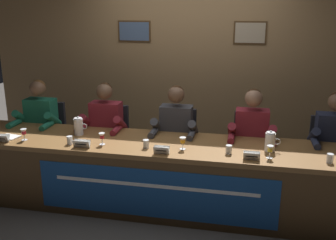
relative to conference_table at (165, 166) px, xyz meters
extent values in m
plane|color=#4C4742|center=(0.00, 0.12, -0.51)|extent=(12.00, 12.00, 0.00)
cube|color=#937047|center=(0.00, 1.66, 0.79)|extent=(5.74, 0.12, 2.60)
cube|color=#4C3319|center=(-0.77, 1.60, 1.25)|extent=(0.45, 0.02, 0.28)
cube|color=slate|center=(-0.77, 1.58, 1.25)|extent=(0.41, 0.01, 0.24)
cube|color=#4C3319|center=(0.77, 1.60, 1.25)|extent=(0.42, 0.02, 0.29)
cube|color=tan|center=(0.77, 1.58, 1.25)|extent=(0.38, 0.01, 0.25)
cube|color=brown|center=(0.00, 0.12, 0.19)|extent=(4.54, 0.81, 0.05)
cube|color=#4C341B|center=(0.00, -0.26, -0.17)|extent=(4.48, 0.04, 0.67)
cube|color=#19478C|center=(-0.06, -0.29, -0.17)|extent=(2.37, 0.01, 0.50)
cube|color=white|center=(-0.06, -0.29, -0.09)|extent=(2.01, 0.00, 0.04)
cylinder|color=black|center=(-1.69, 0.62, -0.50)|extent=(0.44, 0.44, 0.02)
cylinder|color=black|center=(-1.69, 0.62, -0.28)|extent=(0.05, 0.05, 0.42)
cube|color=#232328|center=(-1.69, 0.62, -0.05)|extent=(0.44, 0.44, 0.03)
cube|color=#232328|center=(-1.69, 0.82, 0.18)|extent=(0.40, 0.05, 0.44)
cylinder|color=black|center=(-1.79, 0.27, -0.27)|extent=(0.10, 0.10, 0.47)
cylinder|color=black|center=(-1.59, 0.27, -0.27)|extent=(0.10, 0.10, 0.47)
cylinder|color=black|center=(-1.79, 0.42, 0.01)|extent=(0.13, 0.34, 0.13)
cylinder|color=black|center=(-1.59, 0.42, 0.01)|extent=(0.13, 0.34, 0.13)
cube|color=#196047|center=(-1.69, 0.59, 0.25)|extent=(0.36, 0.20, 0.48)
sphere|color=brown|center=(-1.69, 0.57, 0.63)|extent=(0.19, 0.19, 0.19)
sphere|color=#593819|center=(-1.69, 0.59, 0.64)|extent=(0.17, 0.17, 0.17)
cylinder|color=#196047|center=(-1.90, 0.49, 0.27)|extent=(0.09, 0.30, 0.25)
cylinder|color=#196047|center=(-1.48, 0.49, 0.27)|extent=(0.09, 0.30, 0.25)
cylinder|color=#196047|center=(-1.90, 0.33, 0.24)|extent=(0.07, 0.24, 0.07)
cylinder|color=#196047|center=(-1.48, 0.33, 0.24)|extent=(0.07, 0.24, 0.07)
cube|color=white|center=(-1.73, -0.17, 0.25)|extent=(0.20, 0.03, 0.08)
cylinder|color=white|center=(-1.51, -0.10, 0.21)|extent=(0.06, 0.06, 0.00)
cylinder|color=white|center=(-1.51, -0.10, 0.24)|extent=(0.01, 0.01, 0.05)
cone|color=white|center=(-1.51, -0.10, 0.30)|extent=(0.06, 0.06, 0.06)
cylinder|color=#B21E2D|center=(-1.51, -0.10, 0.30)|extent=(0.04, 0.04, 0.04)
cylinder|color=black|center=(-0.85, 0.62, -0.50)|extent=(0.44, 0.44, 0.02)
cylinder|color=black|center=(-0.85, 0.62, -0.28)|extent=(0.05, 0.05, 0.42)
cube|color=#232328|center=(-0.85, 0.62, -0.05)|extent=(0.44, 0.44, 0.03)
cube|color=#232328|center=(-0.85, 0.82, 0.18)|extent=(0.40, 0.05, 0.44)
cylinder|color=black|center=(-0.95, 0.27, -0.27)|extent=(0.10, 0.10, 0.47)
cylinder|color=black|center=(-0.75, 0.27, -0.27)|extent=(0.10, 0.10, 0.47)
cylinder|color=black|center=(-0.95, 0.42, 0.01)|extent=(0.13, 0.34, 0.13)
cylinder|color=black|center=(-0.75, 0.42, 0.01)|extent=(0.13, 0.34, 0.13)
cube|color=maroon|center=(-0.85, 0.59, 0.25)|extent=(0.36, 0.20, 0.48)
sphere|color=brown|center=(-0.85, 0.57, 0.63)|extent=(0.19, 0.19, 0.19)
sphere|color=#331E0F|center=(-0.85, 0.59, 0.64)|extent=(0.17, 0.17, 0.17)
cylinder|color=maroon|center=(-1.06, 0.49, 0.27)|extent=(0.09, 0.30, 0.25)
cylinder|color=maroon|center=(-0.64, 0.49, 0.27)|extent=(0.09, 0.30, 0.25)
cylinder|color=maroon|center=(-1.06, 0.33, 0.24)|extent=(0.07, 0.24, 0.07)
cylinder|color=maroon|center=(-0.64, 0.33, 0.24)|extent=(0.07, 0.24, 0.07)
cube|color=white|center=(-0.82, -0.20, 0.25)|extent=(0.17, 0.03, 0.08)
cube|color=white|center=(-0.82, -0.16, 0.25)|extent=(0.17, 0.03, 0.08)
cube|color=black|center=(-0.82, -0.20, 0.25)|extent=(0.12, 0.01, 0.01)
cylinder|color=white|center=(-0.65, -0.06, 0.21)|extent=(0.06, 0.06, 0.00)
cylinder|color=white|center=(-0.65, -0.06, 0.24)|extent=(0.01, 0.01, 0.05)
cone|color=white|center=(-0.65, -0.06, 0.30)|extent=(0.06, 0.06, 0.06)
cylinder|color=#B21E2D|center=(-0.65, -0.06, 0.30)|extent=(0.04, 0.04, 0.04)
cylinder|color=silver|center=(-0.98, -0.11, 0.25)|extent=(0.06, 0.06, 0.08)
cylinder|color=silver|center=(-0.98, -0.11, 0.24)|extent=(0.05, 0.05, 0.05)
cylinder|color=black|center=(0.00, 0.62, -0.50)|extent=(0.44, 0.44, 0.02)
cylinder|color=black|center=(0.00, 0.62, -0.28)|extent=(0.05, 0.05, 0.42)
cube|color=#232328|center=(0.00, 0.62, -0.05)|extent=(0.44, 0.44, 0.03)
cube|color=#232328|center=(0.00, 0.82, 0.18)|extent=(0.40, 0.05, 0.44)
cylinder|color=black|center=(-0.10, 0.27, -0.27)|extent=(0.10, 0.10, 0.47)
cylinder|color=black|center=(0.10, 0.27, -0.27)|extent=(0.10, 0.10, 0.47)
cylinder|color=black|center=(-0.10, 0.42, 0.01)|extent=(0.13, 0.34, 0.13)
cylinder|color=black|center=(0.10, 0.42, 0.01)|extent=(0.13, 0.34, 0.13)
cube|color=#38383D|center=(0.00, 0.59, 0.25)|extent=(0.36, 0.20, 0.48)
sphere|color=brown|center=(0.00, 0.57, 0.63)|extent=(0.19, 0.19, 0.19)
sphere|color=#331E0F|center=(0.00, 0.59, 0.64)|extent=(0.17, 0.17, 0.17)
cylinder|color=#38383D|center=(-0.21, 0.49, 0.27)|extent=(0.09, 0.30, 0.25)
cylinder|color=#38383D|center=(0.21, 0.49, 0.27)|extent=(0.09, 0.30, 0.25)
cylinder|color=#38383D|center=(-0.21, 0.33, 0.24)|extent=(0.07, 0.24, 0.07)
cylinder|color=#38383D|center=(0.21, 0.33, 0.24)|extent=(0.07, 0.24, 0.07)
cube|color=white|center=(0.00, -0.21, 0.25)|extent=(0.15, 0.03, 0.08)
cube|color=white|center=(0.00, -0.18, 0.25)|extent=(0.15, 0.03, 0.08)
cube|color=black|center=(0.00, -0.21, 0.25)|extent=(0.11, 0.01, 0.01)
cylinder|color=white|center=(0.18, -0.03, 0.21)|extent=(0.06, 0.06, 0.00)
cylinder|color=white|center=(0.18, -0.03, 0.24)|extent=(0.01, 0.01, 0.05)
cone|color=white|center=(0.18, -0.03, 0.30)|extent=(0.06, 0.06, 0.06)
cylinder|color=orange|center=(0.18, -0.03, 0.30)|extent=(0.04, 0.04, 0.04)
cylinder|color=silver|center=(-0.19, -0.06, 0.25)|extent=(0.06, 0.06, 0.08)
cylinder|color=silver|center=(-0.19, -0.06, 0.24)|extent=(0.05, 0.05, 0.05)
cylinder|color=black|center=(0.85, 0.62, -0.50)|extent=(0.44, 0.44, 0.02)
cylinder|color=black|center=(0.85, 0.62, -0.28)|extent=(0.05, 0.05, 0.42)
cube|color=#232328|center=(0.85, 0.62, -0.05)|extent=(0.44, 0.44, 0.03)
cube|color=#232328|center=(0.85, 0.82, 0.18)|extent=(0.40, 0.05, 0.44)
cylinder|color=black|center=(0.75, 0.27, -0.27)|extent=(0.10, 0.10, 0.47)
cylinder|color=black|center=(0.95, 0.27, -0.27)|extent=(0.10, 0.10, 0.47)
cylinder|color=black|center=(0.75, 0.42, 0.01)|extent=(0.13, 0.34, 0.13)
cylinder|color=black|center=(0.95, 0.42, 0.01)|extent=(0.13, 0.34, 0.13)
cube|color=maroon|center=(0.85, 0.59, 0.25)|extent=(0.36, 0.20, 0.48)
sphere|color=#8E664C|center=(0.85, 0.57, 0.63)|extent=(0.19, 0.19, 0.19)
sphere|color=#331E0F|center=(0.85, 0.59, 0.64)|extent=(0.17, 0.17, 0.17)
cylinder|color=maroon|center=(0.64, 0.49, 0.27)|extent=(0.09, 0.30, 0.25)
cylinder|color=maroon|center=(1.06, 0.49, 0.27)|extent=(0.09, 0.30, 0.25)
cylinder|color=maroon|center=(0.64, 0.33, 0.24)|extent=(0.07, 0.24, 0.07)
cylinder|color=maroon|center=(1.06, 0.33, 0.24)|extent=(0.07, 0.24, 0.07)
cube|color=white|center=(0.85, -0.19, 0.25)|extent=(0.15, 0.03, 0.08)
cube|color=white|center=(0.85, -0.15, 0.25)|extent=(0.15, 0.03, 0.08)
cube|color=black|center=(0.85, -0.19, 0.25)|extent=(0.11, 0.01, 0.01)
cylinder|color=white|center=(1.01, -0.09, 0.21)|extent=(0.06, 0.06, 0.00)
cylinder|color=white|center=(1.01, -0.09, 0.24)|extent=(0.01, 0.01, 0.05)
cone|color=white|center=(1.01, -0.09, 0.30)|extent=(0.06, 0.06, 0.06)
cylinder|color=yellow|center=(1.01, -0.09, 0.30)|extent=(0.04, 0.04, 0.04)
cylinder|color=silver|center=(0.63, -0.05, 0.25)|extent=(0.06, 0.06, 0.08)
cylinder|color=silver|center=(0.63, -0.05, 0.24)|extent=(0.05, 0.05, 0.05)
cylinder|color=black|center=(1.70, 0.62, -0.50)|extent=(0.44, 0.44, 0.02)
cylinder|color=black|center=(1.70, 0.62, -0.28)|extent=(0.05, 0.05, 0.42)
cube|color=#232328|center=(1.70, 0.62, -0.05)|extent=(0.44, 0.44, 0.03)
cube|color=#232328|center=(1.70, 0.82, 0.18)|extent=(0.40, 0.05, 0.44)
cylinder|color=black|center=(1.60, 0.27, -0.27)|extent=(0.10, 0.10, 0.47)
cylinder|color=black|center=(1.60, 0.42, 0.01)|extent=(0.13, 0.34, 0.13)
cube|color=#1E2338|center=(1.70, 0.59, 0.25)|extent=(0.36, 0.20, 0.48)
cylinder|color=#1E2338|center=(1.49, 0.49, 0.27)|extent=(0.09, 0.30, 0.25)
cylinder|color=#1E2338|center=(1.49, 0.33, 0.24)|extent=(0.07, 0.24, 0.07)
cylinder|color=silver|center=(1.54, -0.10, 0.25)|extent=(0.06, 0.06, 0.08)
cylinder|color=silver|center=(1.54, -0.10, 0.24)|extent=(0.05, 0.05, 0.05)
cylinder|color=silver|center=(-1.02, 0.19, 0.30)|extent=(0.10, 0.10, 0.18)
cylinder|color=silver|center=(-1.02, 0.19, 0.40)|extent=(0.08, 0.09, 0.01)
sphere|color=silver|center=(-1.02, 0.19, 0.41)|extent=(0.02, 0.02, 0.02)
torus|color=silver|center=(-0.95, 0.19, 0.31)|extent=(0.07, 0.01, 0.07)
cylinder|color=silver|center=(1.02, 0.11, 0.30)|extent=(0.10, 0.10, 0.18)
cylinder|color=silver|center=(1.02, 0.11, 0.40)|extent=(0.08, 0.09, 0.01)
sphere|color=silver|center=(1.02, 0.11, 0.41)|extent=(0.02, 0.02, 0.02)
torus|color=silver|center=(1.09, 0.11, 0.31)|extent=(0.07, 0.01, 0.07)
cube|color=white|center=(-1.72, -0.05, 0.22)|extent=(0.23, 0.19, 0.01)
camera|label=1|loc=(0.76, -3.57, 1.58)|focal=41.29mm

